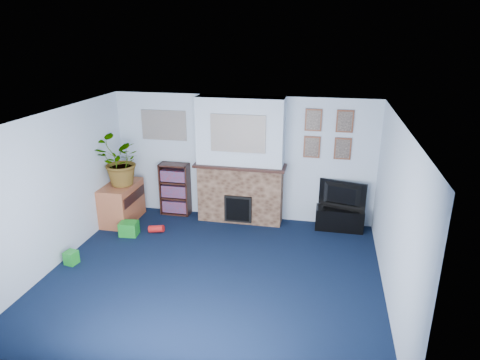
% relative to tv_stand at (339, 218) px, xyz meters
% --- Properties ---
extents(floor, '(5.00, 4.50, 0.01)m').
position_rel_tv_stand_xyz_m(floor, '(-1.89, -2.03, -0.23)').
color(floor, black).
rests_on(floor, ground).
extents(ceiling, '(5.00, 4.50, 0.01)m').
position_rel_tv_stand_xyz_m(ceiling, '(-1.89, -2.03, 2.17)').
color(ceiling, white).
rests_on(ceiling, wall_back).
extents(wall_back, '(5.00, 0.04, 2.40)m').
position_rel_tv_stand_xyz_m(wall_back, '(-1.89, 0.22, 0.97)').
color(wall_back, silver).
rests_on(wall_back, ground).
extents(wall_front, '(5.00, 0.04, 2.40)m').
position_rel_tv_stand_xyz_m(wall_front, '(-1.89, -4.28, 0.97)').
color(wall_front, silver).
rests_on(wall_front, ground).
extents(wall_left, '(0.04, 4.50, 2.40)m').
position_rel_tv_stand_xyz_m(wall_left, '(-4.39, -2.03, 0.97)').
color(wall_left, silver).
rests_on(wall_left, ground).
extents(wall_right, '(0.04, 4.50, 2.40)m').
position_rel_tv_stand_xyz_m(wall_right, '(0.61, -2.03, 0.97)').
color(wall_right, silver).
rests_on(wall_right, ground).
extents(chimney_breast, '(1.72, 0.50, 2.40)m').
position_rel_tv_stand_xyz_m(chimney_breast, '(-1.89, 0.02, 0.96)').
color(chimney_breast, brown).
rests_on(chimney_breast, ground).
extents(collage_main, '(1.00, 0.03, 0.68)m').
position_rel_tv_stand_xyz_m(collage_main, '(-1.89, -0.19, 1.55)').
color(collage_main, gray).
rests_on(collage_main, chimney_breast).
extents(collage_left, '(0.90, 0.03, 0.58)m').
position_rel_tv_stand_xyz_m(collage_left, '(-3.44, 0.21, 1.55)').
color(collage_left, gray).
rests_on(collage_left, wall_back).
extents(portrait_tl, '(0.30, 0.03, 0.40)m').
position_rel_tv_stand_xyz_m(portrait_tl, '(-0.59, 0.20, 1.77)').
color(portrait_tl, brown).
rests_on(portrait_tl, wall_back).
extents(portrait_tr, '(0.30, 0.03, 0.40)m').
position_rel_tv_stand_xyz_m(portrait_tr, '(-0.04, 0.20, 1.77)').
color(portrait_tr, brown).
rests_on(portrait_tr, wall_back).
extents(portrait_bl, '(0.30, 0.03, 0.40)m').
position_rel_tv_stand_xyz_m(portrait_bl, '(-0.59, 0.20, 1.27)').
color(portrait_bl, brown).
rests_on(portrait_bl, wall_back).
extents(portrait_br, '(0.30, 0.03, 0.40)m').
position_rel_tv_stand_xyz_m(portrait_br, '(-0.04, 0.20, 1.27)').
color(portrait_br, brown).
rests_on(portrait_br, wall_back).
extents(tv_stand, '(0.87, 0.37, 0.41)m').
position_rel_tv_stand_xyz_m(tv_stand, '(0.00, 0.00, 0.00)').
color(tv_stand, black).
rests_on(tv_stand, ground).
extents(television, '(0.87, 0.33, 0.50)m').
position_rel_tv_stand_xyz_m(television, '(0.00, 0.02, 0.44)').
color(television, black).
rests_on(television, tv_stand).
extents(bookshelf, '(0.58, 0.28, 1.05)m').
position_rel_tv_stand_xyz_m(bookshelf, '(-3.23, 0.08, 0.28)').
color(bookshelf, black).
rests_on(bookshelf, ground).
extents(sideboard, '(0.54, 0.96, 0.75)m').
position_rel_tv_stand_xyz_m(sideboard, '(-4.13, -0.47, 0.12)').
color(sideboard, '#A25434').
rests_on(sideboard, ground).
extents(potted_plant, '(1.09, 1.12, 0.94)m').
position_rel_tv_stand_xyz_m(potted_plant, '(-4.08, -0.52, 1.00)').
color(potted_plant, '#26661E').
rests_on(potted_plant, sideboard).
extents(mantel_clock, '(0.10, 0.06, 0.14)m').
position_rel_tv_stand_xyz_m(mantel_clock, '(-1.91, -0.03, 1.00)').
color(mantel_clock, gold).
rests_on(mantel_clock, chimney_breast).
extents(mantel_candle, '(0.05, 0.05, 0.16)m').
position_rel_tv_stand_xyz_m(mantel_candle, '(-1.56, -0.03, 1.01)').
color(mantel_candle, '#B2BFC6').
rests_on(mantel_candle, chimney_breast).
extents(mantel_teddy, '(0.13, 0.13, 0.13)m').
position_rel_tv_stand_xyz_m(mantel_teddy, '(-2.39, -0.03, 0.99)').
color(mantel_teddy, gray).
rests_on(mantel_teddy, chimney_breast).
extents(mantel_can, '(0.07, 0.07, 0.13)m').
position_rel_tv_stand_xyz_m(mantel_can, '(-1.16, -0.03, 0.99)').
color(mantel_can, '#198C26').
rests_on(mantel_can, chimney_breast).
extents(green_crate, '(0.34, 0.28, 0.25)m').
position_rel_tv_stand_xyz_m(green_crate, '(-3.73, -1.03, -0.09)').
color(green_crate, '#198C26').
rests_on(green_crate, ground).
extents(toy_ball, '(0.15, 0.15, 0.15)m').
position_rel_tv_stand_xyz_m(toy_ball, '(-3.79, -0.85, -0.14)').
color(toy_ball, red).
rests_on(toy_ball, ground).
extents(toy_block, '(0.21, 0.21, 0.22)m').
position_rel_tv_stand_xyz_m(toy_block, '(-4.19, -2.15, -0.12)').
color(toy_block, '#198C26').
rests_on(toy_block, ground).
extents(toy_tube, '(0.29, 0.13, 0.17)m').
position_rel_tv_stand_xyz_m(toy_tube, '(-3.29, -0.83, -0.16)').
color(toy_tube, red).
rests_on(toy_tube, ground).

